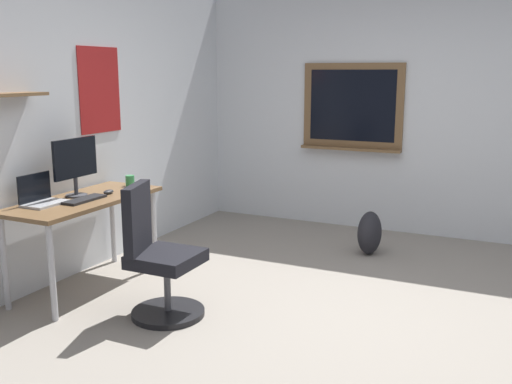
{
  "coord_description": "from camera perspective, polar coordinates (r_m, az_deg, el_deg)",
  "views": [
    {
      "loc": [
        -3.75,
        -1.03,
        1.71
      ],
      "look_at": [
        -0.04,
        0.73,
        0.85
      ],
      "focal_mm": 40.53,
      "sensor_mm": 36.0,
      "label": 1
    }
  ],
  "objects": [
    {
      "name": "wall_right",
      "position": [
        6.3,
        15.78,
        7.65
      ],
      "size": [
        0.22,
        5.0,
        2.6
      ],
      "color": "silver",
      "rests_on": "ground"
    },
    {
      "name": "monitor_primary",
      "position": [
        4.76,
        -17.41,
        2.77
      ],
      "size": [
        0.46,
        0.17,
        0.46
      ],
      "color": "#38383D",
      "rests_on": "desk"
    },
    {
      "name": "coffee_mug",
      "position": [
        5.12,
        -12.33,
        1.1
      ],
      "size": [
        0.08,
        0.08,
        0.09
      ],
      "primitive_type": "cylinder",
      "color": "#338C4C",
      "rests_on": "desk"
    },
    {
      "name": "ground_plane",
      "position": [
        4.25,
        9.34,
        -12.09
      ],
      "size": [
        5.2,
        5.2,
        0.0
      ],
      "primitive_type": "plane",
      "color": "gray",
      "rests_on": "ground"
    },
    {
      "name": "wall_back",
      "position": [
        5.13,
        -17.61,
        6.71
      ],
      "size": [
        5.0,
        0.3,
        2.6
      ],
      "color": "silver",
      "rests_on": "ground"
    },
    {
      "name": "keyboard",
      "position": [
        4.62,
        -16.55,
        -0.71
      ],
      "size": [
        0.37,
        0.13,
        0.02
      ],
      "primitive_type": "cube",
      "color": "black",
      "rests_on": "desk"
    },
    {
      "name": "laptop",
      "position": [
        4.6,
        -20.47,
        -0.48
      ],
      "size": [
        0.31,
        0.21,
        0.23
      ],
      "color": "#ADAFB5",
      "rests_on": "desk"
    },
    {
      "name": "backpack",
      "position": [
        5.6,
        11.14,
        -3.98
      ],
      "size": [
        0.32,
        0.22,
        0.41
      ],
      "primitive_type": "ellipsoid",
      "color": "#232328",
      "rests_on": "ground"
    },
    {
      "name": "desk",
      "position": [
        4.74,
        -16.6,
        -1.58
      ],
      "size": [
        1.32,
        0.57,
        0.74
      ],
      "color": "brown",
      "rests_on": "ground"
    },
    {
      "name": "office_chair",
      "position": [
        4.14,
        -9.67,
        -6.68
      ],
      "size": [
        0.52,
        0.54,
        0.95
      ],
      "color": "black",
      "rests_on": "ground"
    },
    {
      "name": "computer_mouse",
      "position": [
        4.83,
        -14.36,
        0.01
      ],
      "size": [
        0.1,
        0.06,
        0.03
      ],
      "primitive_type": "ellipsoid",
      "color": "#262628",
      "rests_on": "desk"
    }
  ]
}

